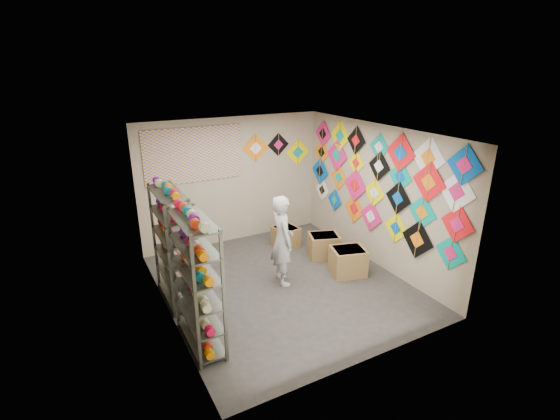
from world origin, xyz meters
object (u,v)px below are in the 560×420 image
shelf_rack_front (197,283)px  carton_b (324,246)px  shelf_rack_back (173,247)px  carton_c (286,237)px  carton_a (348,261)px  shopkeeper (282,240)px

shelf_rack_front → carton_b: size_ratio=3.25×
shelf_rack_back → carton_b: bearing=2.3°
carton_c → shelf_rack_back: bearing=-169.2°
shelf_rack_front → carton_a: shelf_rack_front is taller
shopkeeper → carton_b: size_ratio=2.79×
carton_a → carton_b: size_ratio=1.04×
carton_b → shelf_rack_front: bearing=-135.1°
carton_a → shelf_rack_back: bearing=-176.4°
shelf_rack_back → carton_c: shelf_rack_back is taller
shelf_rack_front → carton_b: (3.03, 1.42, -0.71)m
shelf_rack_front → shelf_rack_back: 1.30m
shelf_rack_front → shopkeeper: size_ratio=1.16×
shelf_rack_front → shopkeeper: 2.05m
shopkeeper → carton_a: 1.38m
carton_a → carton_b: bearing=106.1°
shelf_rack_back → shopkeeper: shelf_rack_back is taller
shopkeeper → carton_b: bearing=-59.8°
carton_a → carton_b: (0.00, 0.80, -0.01)m
shelf_rack_back → shelf_rack_front: bearing=-90.0°
shelf_rack_back → carton_c: bearing=19.6°
shelf_rack_front → carton_b: 3.42m
carton_a → carton_c: (-0.43, 1.60, -0.04)m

